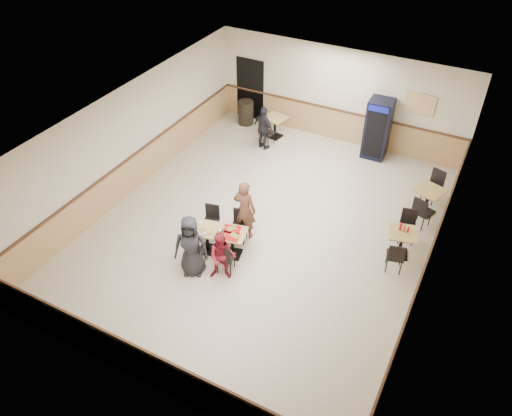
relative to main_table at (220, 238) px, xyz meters
The scene contains 20 objects.
ground 1.50m from the main_table, 67.70° to the left, with size 10.00×10.00×0.00m, color beige.
room_shell 4.52m from the main_table, 59.09° to the left, with size 10.00×10.00×10.00m.
main_table is the anchor object (origin of this frame).
main_chairs 0.05m from the main_table, 166.77° to the right, with size 1.42×1.69×0.85m.
diner_woman_left 0.92m from the main_table, 104.67° to the right, with size 0.76×0.50×1.56m, color black.
diner_woman_right 0.84m from the main_table, 54.39° to the right, with size 0.61×0.47×1.25m, color maroon.
diner_man_opposite 0.93m from the main_table, 75.33° to the left, with size 0.58×0.38×1.59m, color brown.
lone_diner 4.90m from the main_table, 104.67° to the left, with size 0.83×0.34×1.41m, color black.
tabletop_clutter 0.27m from the main_table, 18.48° to the right, with size 1.10×0.71×0.12m.
side_table_near 4.26m from the main_table, 26.61° to the left, with size 0.78×0.78×0.69m.
side_table_near_chair_south 4.05m from the main_table, 19.60° to the left, with size 0.41×0.41×0.87m, color black, non-canonical shape.
side_table_near_chair_north 4.54m from the main_table, 32.85° to the left, with size 0.41×0.41×0.87m, color black, non-canonical shape.
side_table_far 5.51m from the main_table, 43.68° to the left, with size 0.87×0.87×0.73m.
side_table_far_chair_south 5.13m from the main_table, 38.93° to the left, with size 0.43×0.43×0.93m, color black, non-canonical shape.
side_table_far_chair_north 5.93m from the main_table, 47.78° to the left, with size 0.43×0.43×0.93m, color black, non-canonical shape.
condiment_caddy 4.27m from the main_table, 27.39° to the left, with size 0.23×0.06×0.20m.
back_table 5.66m from the main_table, 102.63° to the left, with size 0.77×0.77×0.70m.
back_table_chair_lone 5.12m from the main_table, 104.01° to the left, with size 0.41×0.41×0.89m, color black, non-canonical shape.
pepsi_cooler 6.25m from the main_table, 71.77° to the left, with size 0.72×0.73×1.84m.
trash_bin 6.38m from the main_table, 112.99° to the left, with size 0.51×0.51×0.81m, color black.
Camera 1 is at (4.27, -8.67, 8.26)m, focal length 35.00 mm.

